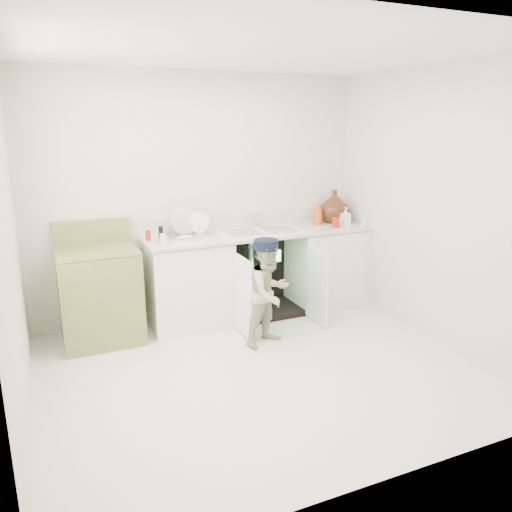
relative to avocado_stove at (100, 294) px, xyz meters
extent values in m
plane|color=beige|center=(1.11, -1.18, -0.46)|extent=(3.50, 3.50, 0.00)
cube|color=beige|center=(1.11, 0.32, 0.79)|extent=(3.50, 2.50, 0.02)
cube|color=beige|center=(1.11, -2.68, 0.79)|extent=(3.50, 2.50, 0.02)
cube|color=beige|center=(-0.64, -1.18, 0.79)|extent=(2.50, 3.00, 0.02)
cube|color=beige|center=(2.86, -1.18, 0.79)|extent=(2.50, 3.00, 0.02)
plane|color=white|center=(1.11, -1.18, 2.04)|extent=(3.50, 3.50, 0.00)
cube|color=white|center=(0.86, 0.02, -0.03)|extent=(0.80, 0.60, 0.86)
cube|color=white|center=(2.46, 0.02, -0.03)|extent=(0.80, 0.60, 0.86)
cube|color=black|center=(1.66, 0.29, -0.03)|extent=(0.80, 0.06, 0.86)
cube|color=black|center=(1.66, 0.02, -0.43)|extent=(0.80, 0.60, 0.06)
cylinder|color=gray|center=(1.59, 0.12, -0.01)|extent=(0.05, 0.05, 0.70)
cylinder|color=gray|center=(1.73, 0.12, -0.01)|extent=(0.05, 0.05, 0.70)
cylinder|color=gray|center=(1.66, 0.07, 0.16)|extent=(0.07, 0.18, 0.07)
cube|color=white|center=(1.26, -0.48, -0.06)|extent=(0.03, 0.40, 0.76)
cube|color=white|center=(2.06, -0.48, -0.06)|extent=(0.02, 0.40, 0.76)
cube|color=beige|center=(1.66, 0.02, 0.43)|extent=(2.44, 0.64, 0.03)
cube|color=beige|center=(1.66, 0.31, 0.52)|extent=(2.44, 0.02, 0.15)
cube|color=white|center=(1.66, 0.02, 0.44)|extent=(0.85, 0.55, 0.02)
cube|color=gray|center=(1.46, 0.02, 0.45)|extent=(0.34, 0.40, 0.01)
cube|color=gray|center=(1.87, 0.02, 0.45)|extent=(0.34, 0.40, 0.01)
cylinder|color=silver|center=(1.66, 0.24, 0.53)|extent=(0.03, 0.03, 0.17)
cylinder|color=silver|center=(1.66, 0.18, 0.61)|extent=(0.02, 0.14, 0.02)
cylinder|color=silver|center=(1.77, 0.24, 0.48)|extent=(0.04, 0.04, 0.06)
cylinder|color=white|center=(2.79, -0.29, 0.09)|extent=(0.01, 0.01, 0.70)
cube|color=white|center=(2.79, -0.20, 0.47)|extent=(0.04, 0.02, 0.06)
cube|color=silver|center=(0.92, 0.14, 0.45)|extent=(0.44, 0.30, 0.02)
cylinder|color=silver|center=(0.88, 0.16, 0.53)|extent=(0.28, 0.10, 0.27)
cylinder|color=white|center=(1.03, 0.14, 0.52)|extent=(0.22, 0.06, 0.21)
cylinder|color=silver|center=(0.74, 0.04, 0.53)|extent=(0.01, 0.01, 0.13)
cylinder|color=silver|center=(0.83, 0.04, 0.53)|extent=(0.01, 0.01, 0.13)
cylinder|color=silver|center=(0.92, 0.04, 0.53)|extent=(0.01, 0.01, 0.13)
cylinder|color=silver|center=(1.00, 0.04, 0.53)|extent=(0.01, 0.01, 0.13)
cylinder|color=silver|center=(1.09, 0.04, 0.53)|extent=(0.01, 0.01, 0.13)
imported|color=#4A2015|center=(2.64, 0.16, 0.63)|extent=(0.35, 0.35, 0.37)
imported|color=#F8470D|center=(2.41, 0.12, 0.57)|extent=(0.10, 0.10, 0.25)
imported|color=white|center=(2.66, -0.04, 0.54)|extent=(0.09, 0.09, 0.20)
cylinder|color=#B21B0F|center=(2.50, -0.10, 0.50)|extent=(0.08, 0.08, 0.11)
cylinder|color=#AB200E|center=(0.50, 0.10, 0.49)|extent=(0.05, 0.05, 0.10)
cylinder|color=beige|center=(0.55, 0.02, 0.48)|extent=(0.06, 0.06, 0.08)
cylinder|color=black|center=(0.64, 0.14, 0.50)|extent=(0.04, 0.04, 0.12)
cube|color=silver|center=(0.60, -0.08, 0.49)|extent=(0.05, 0.05, 0.09)
cube|color=olive|center=(0.00, -0.01, -0.03)|extent=(0.71, 0.65, 0.86)
cube|color=olive|center=(0.00, -0.01, 0.42)|extent=(0.71, 0.65, 0.02)
cube|color=olive|center=(0.00, 0.28, 0.54)|extent=(0.71, 0.06, 0.22)
cylinder|color=black|center=(-0.18, -0.17, 0.41)|extent=(0.16, 0.16, 0.02)
cylinder|color=silver|center=(-0.18, -0.17, 0.43)|extent=(0.19, 0.19, 0.01)
cylinder|color=black|center=(-0.18, 0.15, 0.41)|extent=(0.16, 0.16, 0.02)
cylinder|color=silver|center=(-0.18, 0.15, 0.43)|extent=(0.19, 0.19, 0.01)
cylinder|color=black|center=(0.18, -0.17, 0.41)|extent=(0.16, 0.16, 0.02)
cylinder|color=silver|center=(0.18, -0.17, 0.43)|extent=(0.19, 0.19, 0.01)
cylinder|color=black|center=(0.18, 0.15, 0.41)|extent=(0.16, 0.16, 0.02)
cylinder|color=silver|center=(0.18, 0.15, 0.43)|extent=(0.19, 0.19, 0.01)
imported|color=beige|center=(1.42, -0.71, 0.03)|extent=(0.58, 0.52, 0.98)
cylinder|color=black|center=(1.42, -0.71, 0.49)|extent=(0.29, 0.29, 0.09)
cube|color=black|center=(1.38, -0.62, 0.46)|extent=(0.19, 0.15, 0.01)
cube|color=black|center=(1.69, -0.32, 0.26)|extent=(0.07, 0.01, 0.14)
cube|color=#26F23F|center=(1.69, -0.33, 0.26)|extent=(0.06, 0.00, 0.12)
camera|label=1|loc=(-0.44, -4.62, 1.53)|focal=35.00mm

